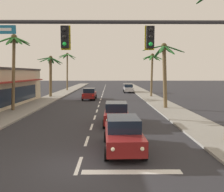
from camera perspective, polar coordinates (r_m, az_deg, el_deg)
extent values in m
plane|color=#2D2D33|center=(10.52, -8.11, -16.41)|extent=(220.00, 220.00, 0.00)
cube|color=gray|center=(30.61, 11.65, -1.76)|extent=(3.20, 110.00, 0.14)
cube|color=gray|center=(31.28, -17.54, -1.75)|extent=(3.20, 110.00, 0.14)
cube|color=silver|center=(10.62, -8.02, -16.17)|extent=(0.16, 2.00, 0.01)
cube|color=silver|center=(14.03, -6.08, -10.70)|extent=(0.16, 2.00, 0.01)
cube|color=silver|center=(17.52, -4.94, -7.38)|extent=(0.16, 2.00, 0.01)
cube|color=silver|center=(21.06, -4.19, -5.17)|extent=(0.16, 2.00, 0.01)
cube|color=silver|center=(24.62, -3.66, -3.59)|extent=(0.16, 2.00, 0.01)
cube|color=silver|center=(28.19, -3.26, -2.42)|extent=(0.16, 2.00, 0.01)
cube|color=silver|center=(31.78, -2.96, -1.51)|extent=(0.16, 2.00, 0.01)
cube|color=silver|center=(35.37, -2.71, -0.78)|extent=(0.16, 2.00, 0.01)
cube|color=silver|center=(38.97, -2.51, -0.19)|extent=(0.16, 2.00, 0.01)
cube|color=silver|center=(42.58, -2.35, 0.30)|extent=(0.16, 2.00, 0.01)
cube|color=silver|center=(46.18, -2.21, 0.72)|extent=(0.16, 2.00, 0.01)
cube|color=silver|center=(49.79, -2.09, 1.07)|extent=(0.16, 2.00, 0.01)
cube|color=silver|center=(53.40, -1.99, 1.38)|extent=(0.16, 2.00, 0.01)
cube|color=silver|center=(57.01, -1.90, 1.65)|extent=(0.16, 2.00, 0.01)
cube|color=silver|center=(60.63, -1.82, 1.88)|extent=(0.16, 2.00, 0.01)
cube|color=silver|center=(64.24, -1.75, 2.09)|extent=(0.16, 2.00, 0.01)
cube|color=silver|center=(67.86, -1.69, 2.28)|extent=(0.16, 2.00, 0.01)
cube|color=silver|center=(71.47, -1.63, 2.45)|extent=(0.16, 2.00, 0.01)
cube|color=silver|center=(75.09, -1.58, 2.60)|extent=(0.16, 2.00, 0.01)
cube|color=silver|center=(78.70, -1.53, 2.74)|extent=(0.16, 2.00, 0.01)
cube|color=silver|center=(9.92, 4.75, -17.75)|extent=(4.00, 0.44, 0.01)
cylinder|color=#2D2D33|center=(10.52, -1.06, 17.39)|extent=(10.90, 0.16, 0.16)
cube|color=black|center=(10.53, 9.18, 13.77)|extent=(0.32, 0.26, 0.92)
sphere|color=black|center=(10.45, 9.34, 15.51)|extent=(0.17, 0.17, 0.17)
sphere|color=black|center=(10.40, 9.31, 13.88)|extent=(0.17, 0.17, 0.17)
sphere|color=#1EE54C|center=(10.36, 9.29, 12.24)|extent=(0.17, 0.17, 0.17)
cube|color=yellow|center=(10.70, 9.03, 13.65)|extent=(0.42, 0.03, 1.04)
cube|color=black|center=(10.56, -11.25, 13.71)|extent=(0.32, 0.26, 0.92)
sphere|color=black|center=(10.48, -11.43, 15.44)|extent=(0.17, 0.17, 0.17)
sphere|color=black|center=(10.43, -11.40, 13.82)|extent=(0.17, 0.17, 0.17)
sphere|color=#1EE54C|center=(10.39, -11.37, 12.18)|extent=(0.17, 0.17, 0.17)
cube|color=yellow|center=(10.72, -11.09, 13.59)|extent=(0.42, 0.03, 1.04)
cube|color=maroon|center=(12.23, 2.69, -9.83)|extent=(1.89, 4.35, 0.72)
cube|color=black|center=(12.22, 2.65, -6.56)|extent=(1.67, 2.25, 0.64)
cylinder|color=black|center=(11.11, 7.90, -13.44)|extent=(0.24, 0.65, 0.64)
cylinder|color=black|center=(10.94, -1.29, -13.68)|extent=(0.24, 0.65, 0.64)
cylinder|color=black|center=(13.79, 5.79, -9.62)|extent=(0.24, 0.65, 0.64)
cylinder|color=black|center=(13.66, -1.50, -9.74)|extent=(0.24, 0.65, 0.64)
sphere|color=#F9EFC6|center=(10.23, 7.32, -12.52)|extent=(0.18, 0.18, 0.18)
sphere|color=#F9EFC6|center=(10.10, 0.19, -12.71)|extent=(0.18, 0.18, 0.18)
cube|color=red|center=(14.36, 4.59, -7.10)|extent=(0.24, 0.07, 0.20)
cube|color=red|center=(14.27, -0.72, -7.17)|extent=(0.24, 0.07, 0.20)
cube|color=maroon|center=(18.17, 1.04, -4.71)|extent=(1.84, 4.33, 0.72)
cube|color=black|center=(18.21, 1.04, -2.52)|extent=(1.64, 2.23, 0.64)
cylinder|color=black|center=(16.88, 4.03, -6.77)|extent=(0.23, 0.64, 0.64)
cylinder|color=black|center=(16.86, -1.87, -6.77)|extent=(0.23, 0.64, 0.64)
cylinder|color=black|center=(19.66, 3.52, -5.00)|extent=(0.23, 0.64, 0.64)
cylinder|color=black|center=(19.64, -1.53, -5.00)|extent=(0.23, 0.64, 0.64)
sphere|color=#F9EFC6|center=(16.04, 3.34, -5.81)|extent=(0.18, 0.18, 0.18)
sphere|color=#F9EFC6|center=(16.03, -1.11, -5.82)|extent=(0.18, 0.18, 0.18)
cube|color=red|center=(20.30, 2.84, -3.34)|extent=(0.24, 0.06, 0.20)
cube|color=red|center=(20.29, -0.89, -3.34)|extent=(0.24, 0.06, 0.20)
cube|color=maroon|center=(35.16, -5.44, 0.27)|extent=(1.79, 4.31, 0.72)
cube|color=black|center=(34.95, -5.48, 1.36)|extent=(1.62, 2.21, 0.64)
cylinder|color=black|center=(36.68, -6.58, -0.09)|extent=(0.22, 0.64, 0.64)
cylinder|color=black|center=(36.53, -3.89, -0.09)|extent=(0.22, 0.64, 0.64)
cylinder|color=black|center=(33.88, -7.11, -0.56)|extent=(0.22, 0.64, 0.64)
cylinder|color=black|center=(33.71, -4.20, -0.56)|extent=(0.22, 0.64, 0.64)
sphere|color=#B2B2AD|center=(37.36, -6.09, 0.70)|extent=(0.18, 0.18, 0.18)
sphere|color=#B2B2AD|center=(37.25, -4.19, 0.70)|extent=(0.18, 0.18, 0.18)
cube|color=red|center=(33.08, -6.93, 0.09)|extent=(0.24, 0.06, 0.20)
cube|color=red|center=(32.95, -4.65, 0.09)|extent=(0.24, 0.06, 0.20)
cube|color=silver|center=(47.63, 3.98, 1.67)|extent=(1.82, 4.33, 0.72)
cube|color=black|center=(47.73, 3.97, 2.50)|extent=(1.63, 2.22, 0.64)
cylinder|color=black|center=(46.30, 5.15, 1.11)|extent=(0.23, 0.64, 0.64)
cylinder|color=black|center=(46.19, 3.02, 1.11)|extent=(0.23, 0.64, 0.64)
cylinder|color=black|center=(49.12, 4.87, 1.37)|extent=(0.23, 0.64, 0.64)
cylinder|color=black|center=(49.02, 2.86, 1.37)|extent=(0.23, 0.64, 0.64)
sphere|color=#B2B2AD|center=(45.51, 4.93, 1.58)|extent=(0.18, 0.18, 0.18)
sphere|color=#B2B2AD|center=(45.42, 3.37, 1.59)|extent=(0.18, 0.18, 0.18)
cube|color=red|center=(49.81, 4.58, 1.96)|extent=(0.24, 0.06, 0.20)
cube|color=red|center=(49.73, 3.06, 1.96)|extent=(0.24, 0.06, 0.20)
cylinder|color=brown|center=(25.92, -22.65, 4.68)|extent=(0.71, 0.31, 7.42)
ellipsoid|color=#2D702D|center=(25.67, -20.90, 12.45)|extent=(1.71, 0.59, 0.85)
ellipsoid|color=#2D702D|center=(26.22, -20.80, 12.20)|extent=(1.58, 1.26, 0.94)
ellipsoid|color=#2D702D|center=(26.89, -22.21, 12.34)|extent=(0.75, 1.79, 0.62)
ellipsoid|color=#2D702D|center=(26.89, -22.90, 12.31)|extent=(1.29, 1.67, 0.62)
ellipsoid|color=#2D702D|center=(26.28, -24.30, 12.26)|extent=(1.74, 0.58, 0.76)
ellipsoid|color=#2D702D|center=(25.63, -24.11, 12.38)|extent=(1.33, 1.59, 0.82)
ellipsoid|color=#2D702D|center=(25.40, -23.34, 12.13)|extent=(0.61, 1.58, 1.11)
ellipsoid|color=#2D702D|center=(25.35, -21.72, 12.33)|extent=(1.46, 1.37, 1.00)
sphere|color=#4C4223|center=(26.08, -22.54, 12.97)|extent=(0.60, 0.60, 0.60)
cylinder|color=brown|center=(39.24, -14.58, 4.27)|extent=(0.60, 0.43, 6.30)
ellipsoid|color=#1E5123|center=(39.17, -13.16, 8.33)|extent=(2.00, 0.65, 1.11)
ellipsoid|color=#1E5123|center=(39.63, -13.36, 8.14)|extent=(1.71, 1.45, 1.31)
ellipsoid|color=#1E5123|center=(40.21, -14.23, 8.27)|extent=(0.42, 2.00, 1.05)
ellipsoid|color=#1E5123|center=(40.22, -14.73, 8.24)|extent=(1.09, 1.99, 1.08)
ellipsoid|color=#1E5123|center=(39.75, -15.85, 8.40)|extent=(2.10, 0.89, 0.87)
ellipsoid|color=#1E5123|center=(39.18, -16.10, 8.65)|extent=(2.13, 1.10, 0.58)
ellipsoid|color=#1E5123|center=(38.55, -15.60, 8.51)|extent=(1.37, 1.99, 0.86)
ellipsoid|color=#1E5123|center=(38.28, -14.87, 8.56)|extent=(0.47, 2.08, 0.84)
ellipsoid|color=#1E5123|center=(38.60, -13.51, 8.43)|extent=(1.93, 1.35, 1.03)
sphere|color=#4C4223|center=(39.29, -14.57, 8.93)|extent=(0.60, 0.60, 0.60)
cylinder|color=brown|center=(52.94, -10.73, 5.54)|extent=(0.49, 0.32, 7.93)
ellipsoid|color=#2D702D|center=(52.83, -9.68, 9.49)|extent=(2.01, 0.54, 1.01)
ellipsoid|color=#2D702D|center=(53.33, -9.80, 9.28)|extent=(1.80, 1.24, 1.31)
ellipsoid|color=#2D702D|center=(53.96, -10.15, 9.62)|extent=(1.12, 2.11, 0.60)
ellipsoid|color=#2D702D|center=(53.89, -11.22, 9.36)|extent=(1.56, 1.78, 1.05)
ellipsoid|color=#2D702D|center=(53.54, -11.70, 9.57)|extent=(2.11, 1.01, 0.70)
ellipsoid|color=#2D702D|center=(52.84, -11.71, 9.38)|extent=(1.94, 1.14, 1.13)
ellipsoid|color=#2D702D|center=(52.22, -11.29, 9.56)|extent=(1.11, 2.04, 0.91)
ellipsoid|color=#2D702D|center=(52.05, -10.50, 9.77)|extent=(1.12, 2.11, 0.60)
ellipsoid|color=#2D702D|center=(52.16, -10.19, 9.72)|extent=(1.59, 1.90, 0.68)
sphere|color=#4C4223|center=(53.08, -10.72, 9.87)|extent=(0.60, 0.60, 0.60)
cylinder|color=brown|center=(26.34, 12.59, 4.27)|extent=(0.72, 0.41, 6.77)
ellipsoid|color=#236028|center=(26.67, 14.80, 10.90)|extent=(2.30, 0.45, 0.90)
ellipsoid|color=#236028|center=(27.51, 13.21, 10.94)|extent=(1.59, 2.18, 0.73)
ellipsoid|color=#236028|center=(27.24, 11.17, 10.34)|extent=(1.13, 2.09, 1.38)
ellipsoid|color=#236028|center=(26.39, 9.84, 11.32)|extent=(2.38, 0.77, 0.67)
ellipsoid|color=#236028|center=(25.35, 11.95, 10.99)|extent=(1.23, 2.20, 1.12)
ellipsoid|color=#236028|center=(25.51, 13.58, 10.78)|extent=(1.02, 2.18, 1.25)
sphere|color=#4C4223|center=(26.46, 12.41, 11.72)|extent=(0.60, 0.60, 0.60)
cylinder|color=brown|center=(38.87, 9.55, 4.66)|extent=(0.43, 0.33, 6.69)
ellipsoid|color=#2D702D|center=(38.95, 10.93, 9.14)|extent=(1.76, 0.71, 0.90)
ellipsoid|color=#2D702D|center=(39.67, 10.32, 9.10)|extent=(1.43, 1.56, 0.88)
ellipsoid|color=#2D702D|center=(39.78, 9.21, 9.33)|extent=(0.77, 1.85, 0.58)
ellipsoid|color=#2D702D|center=(39.33, 8.60, 9.16)|extent=(1.61, 1.35, 0.88)
ellipsoid|color=#2D702D|center=(38.60, 8.54, 9.30)|extent=(1.79, 0.85, 0.79)
ellipsoid|color=#2D702D|center=(38.20, 9.38, 9.11)|extent=(1.07, 1.65, 1.06)
ellipsoid|color=#2D702D|center=(38.47, 10.59, 9.03)|extent=(1.36, 1.48, 1.10)
sphere|color=#4C4223|center=(38.97, 9.70, 9.65)|extent=(0.60, 0.60, 0.60)
cube|color=maroon|center=(25.55, -24.18, 2.99)|extent=(1.00, 22.15, 0.12)
cube|color=black|center=(25.84, -24.91, -0.55)|extent=(0.06, 20.84, 1.80)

